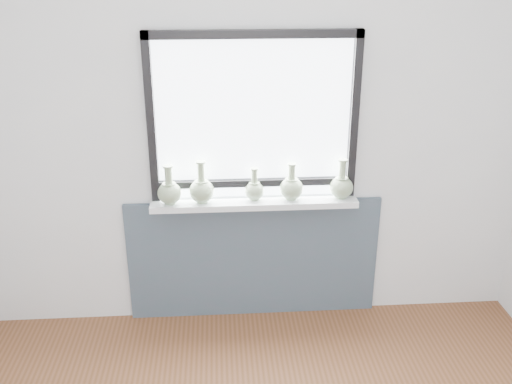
{
  "coord_description": "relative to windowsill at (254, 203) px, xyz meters",
  "views": [
    {
      "loc": [
        -0.22,
        -1.63,
        2.34
      ],
      "look_at": [
        0.0,
        1.55,
        1.02
      ],
      "focal_mm": 40.0,
      "sensor_mm": 36.0,
      "label": 1
    }
  ],
  "objects": [
    {
      "name": "vase_a",
      "position": [
        -0.53,
        -0.02,
        0.1
      ],
      "size": [
        0.15,
        0.15,
        0.25
      ],
      "rotation": [
        0.0,
        0.0,
        0.09
      ],
      "color": "#97B288",
      "rests_on": "windowsill"
    },
    {
      "name": "windowsill",
      "position": [
        0.0,
        0.0,
        0.0
      ],
      "size": [
        1.32,
        0.18,
        0.04
      ],
      "primitive_type": "cube",
      "color": "white",
      "rests_on": "apron_panel"
    },
    {
      "name": "vase_c",
      "position": [
        0.0,
        0.01,
        0.09
      ],
      "size": [
        0.13,
        0.13,
        0.21
      ],
      "rotation": [
        0.0,
        0.0,
        -0.16
      ],
      "color": "#97B288",
      "rests_on": "windowsill"
    },
    {
      "name": "apron_panel",
      "position": [
        0.0,
        0.07,
        -0.45
      ],
      "size": [
        1.7,
        0.03,
        0.86
      ],
      "primitive_type": "cube",
      "color": "#404A5A",
      "rests_on": "ground"
    },
    {
      "name": "back_wall",
      "position": [
        0.0,
        0.1,
        0.42
      ],
      "size": [
        3.6,
        0.02,
        2.6
      ],
      "primitive_type": "cube",
      "color": "silver",
      "rests_on": "ground"
    },
    {
      "name": "vase_b",
      "position": [
        -0.33,
        -0.01,
        0.11
      ],
      "size": [
        0.16,
        0.16,
        0.27
      ],
      "rotation": [
        0.0,
        0.0,
        0.35
      ],
      "color": "#97B288",
      "rests_on": "windowsill"
    },
    {
      "name": "vase_e",
      "position": [
        0.56,
        0.0,
        0.1
      ],
      "size": [
        0.15,
        0.15,
        0.26
      ],
      "rotation": [
        0.0,
        0.0,
        0.14
      ],
      "color": "#97B288",
      "rests_on": "windowsill"
    },
    {
      "name": "vase_d",
      "position": [
        0.24,
        0.0,
        0.1
      ],
      "size": [
        0.15,
        0.15,
        0.24
      ],
      "rotation": [
        0.0,
        0.0,
        -0.16
      ],
      "color": "#97B288",
      "rests_on": "windowsill"
    },
    {
      "name": "window",
      "position": [
        0.0,
        0.06,
        0.56
      ],
      "size": [
        1.3,
        0.06,
        1.05
      ],
      "color": "black",
      "rests_on": "windowsill"
    }
  ]
}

